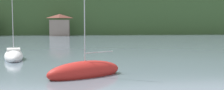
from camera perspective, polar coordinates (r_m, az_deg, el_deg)
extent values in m
cube|color=#38562D|center=(131.86, -4.02, 6.77)|extent=(352.00, 62.00, 18.65)
ellipsoid|color=#264223|center=(147.55, -8.26, 5.42)|extent=(246.40, 43.40, 47.28)
cube|color=gray|center=(95.34, -10.93, 3.57)|extent=(6.55, 4.04, 5.47)
pyramid|color=brown|center=(95.36, -10.97, 6.00)|extent=(6.88, 4.24, 1.41)
ellipsoid|color=red|center=(22.27, -5.71, -5.60)|extent=(6.66, 5.01, 1.75)
cylinder|color=#B7B7BC|center=(21.93, -5.81, 6.81)|extent=(0.08, 0.08, 8.62)
cylinder|color=#ADADB2|center=(22.74, -2.73, -1.51)|extent=(2.40, 1.43, 0.07)
ellipsoid|color=white|center=(34.77, -19.99, -2.20)|extent=(3.97, 7.54, 1.67)
cylinder|color=#B7B7BC|center=(34.57, -20.23, 6.59)|extent=(0.09, 0.09, 9.72)
cylinder|color=#ADADB2|center=(36.12, -20.07, 0.63)|extent=(0.88, 2.93, 0.08)
cube|color=silver|center=(34.69, -20.02, -1.07)|extent=(2.04, 2.55, 0.47)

